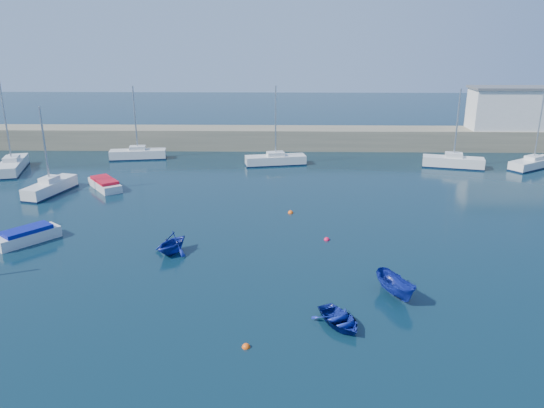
{
  "coord_description": "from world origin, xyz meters",
  "views": [
    {
      "loc": [
        1.23,
        -21.71,
        14.65
      ],
      "look_at": [
        0.43,
        17.84,
        1.6
      ],
      "focal_mm": 35.0,
      "sensor_mm": 36.0,
      "label": 1
    }
  ],
  "objects_px": {
    "harbor_office": "(511,109)",
    "dinghy_left": "(172,243)",
    "motorboat_1": "(28,236)",
    "dinghy_right": "(396,287)",
    "sailboat_7": "(453,162)",
    "motorboat_2": "(105,184)",
    "sailboat_4": "(13,165)",
    "sailboat_8": "(533,163)",
    "sailboat_3": "(50,187)",
    "dinghy_center": "(339,320)",
    "sailboat_6": "(276,160)",
    "sailboat_5": "(138,154)"
  },
  "relations": [
    {
      "from": "harbor_office",
      "to": "dinghy_left",
      "type": "bearing_deg",
      "value": -136.68
    },
    {
      "from": "sailboat_6",
      "to": "motorboat_2",
      "type": "height_order",
      "value": "sailboat_6"
    },
    {
      "from": "motorboat_2",
      "to": "sailboat_8",
      "type": "bearing_deg",
      "value": -25.43
    },
    {
      "from": "sailboat_7",
      "to": "dinghy_right",
      "type": "bearing_deg",
      "value": 171.36
    },
    {
      "from": "sailboat_4",
      "to": "motorboat_2",
      "type": "distance_m",
      "value": 13.69
    },
    {
      "from": "harbor_office",
      "to": "dinghy_left",
      "type": "relative_size",
      "value": 3.46
    },
    {
      "from": "harbor_office",
      "to": "motorboat_2",
      "type": "xyz_separation_m",
      "value": [
        -45.94,
        -18.87,
        -4.63
      ]
    },
    {
      "from": "dinghy_left",
      "to": "sailboat_4",
      "type": "bearing_deg",
      "value": 162.33
    },
    {
      "from": "sailboat_6",
      "to": "dinghy_center",
      "type": "relative_size",
      "value": 2.85
    },
    {
      "from": "sailboat_6",
      "to": "motorboat_2",
      "type": "relative_size",
      "value": 1.8
    },
    {
      "from": "sailboat_6",
      "to": "dinghy_right",
      "type": "height_order",
      "value": "sailboat_6"
    },
    {
      "from": "sailboat_5",
      "to": "dinghy_right",
      "type": "bearing_deg",
      "value": -154.03
    },
    {
      "from": "sailboat_5",
      "to": "dinghy_right",
      "type": "distance_m",
      "value": 41.23
    },
    {
      "from": "dinghy_right",
      "to": "dinghy_center",
      "type": "bearing_deg",
      "value": -160.87
    },
    {
      "from": "harbor_office",
      "to": "dinghy_center",
      "type": "height_order",
      "value": "harbor_office"
    },
    {
      "from": "sailboat_4",
      "to": "sailboat_6",
      "type": "bearing_deg",
      "value": -8.2
    },
    {
      "from": "sailboat_4",
      "to": "sailboat_8",
      "type": "relative_size",
      "value": 1.12
    },
    {
      "from": "sailboat_8",
      "to": "dinghy_left",
      "type": "distance_m",
      "value": 42.97
    },
    {
      "from": "motorboat_2",
      "to": "sailboat_7",
      "type": "bearing_deg",
      "value": -22.7
    },
    {
      "from": "sailboat_4",
      "to": "motorboat_1",
      "type": "height_order",
      "value": "sailboat_4"
    },
    {
      "from": "sailboat_7",
      "to": "dinghy_left",
      "type": "distance_m",
      "value": 36.06
    },
    {
      "from": "motorboat_1",
      "to": "dinghy_right",
      "type": "height_order",
      "value": "dinghy_right"
    },
    {
      "from": "harbor_office",
      "to": "motorboat_1",
      "type": "bearing_deg",
      "value": -145.44
    },
    {
      "from": "sailboat_7",
      "to": "motorboat_2",
      "type": "xyz_separation_m",
      "value": [
        -36.17,
        -9.01,
        -0.19
      ]
    },
    {
      "from": "sailboat_6",
      "to": "motorboat_1",
      "type": "relative_size",
      "value": 2.02
    },
    {
      "from": "motorboat_1",
      "to": "dinghy_left",
      "type": "height_order",
      "value": "dinghy_left"
    },
    {
      "from": "sailboat_5",
      "to": "dinghy_center",
      "type": "relative_size",
      "value": 2.75
    },
    {
      "from": "harbor_office",
      "to": "motorboat_2",
      "type": "height_order",
      "value": "harbor_office"
    },
    {
      "from": "sailboat_5",
      "to": "sailboat_7",
      "type": "distance_m",
      "value": 36.33
    },
    {
      "from": "sailboat_6",
      "to": "motorboat_2",
      "type": "distance_m",
      "value": 19.1
    },
    {
      "from": "harbor_office",
      "to": "sailboat_5",
      "type": "relative_size",
      "value": 1.17
    },
    {
      "from": "sailboat_6",
      "to": "dinghy_left",
      "type": "height_order",
      "value": "sailboat_6"
    },
    {
      "from": "dinghy_left",
      "to": "dinghy_right",
      "type": "relative_size",
      "value": 0.86
    },
    {
      "from": "sailboat_6",
      "to": "dinghy_center",
      "type": "distance_m",
      "value": 34.58
    },
    {
      "from": "sailboat_5",
      "to": "sailboat_6",
      "type": "xyz_separation_m",
      "value": [
        16.38,
        -2.53,
        -0.03
      ]
    },
    {
      "from": "harbor_office",
      "to": "dinghy_left",
      "type": "distance_m",
      "value": 50.11
    },
    {
      "from": "sailboat_3",
      "to": "motorboat_2",
      "type": "relative_size",
      "value": 1.66
    },
    {
      "from": "sailboat_4",
      "to": "sailboat_8",
      "type": "height_order",
      "value": "sailboat_4"
    },
    {
      "from": "dinghy_center",
      "to": "harbor_office",
      "type": "bearing_deg",
      "value": 32.58
    },
    {
      "from": "sailboat_7",
      "to": "motorboat_1",
      "type": "distance_m",
      "value": 43.7
    },
    {
      "from": "sailboat_8",
      "to": "motorboat_1",
      "type": "bearing_deg",
      "value": 81.59
    },
    {
      "from": "sailboat_6",
      "to": "dinghy_left",
      "type": "relative_size",
      "value": 3.07
    },
    {
      "from": "sailboat_7",
      "to": "sailboat_8",
      "type": "distance_m",
      "value": 8.86
    },
    {
      "from": "sailboat_6",
      "to": "dinghy_right",
      "type": "bearing_deg",
      "value": -178.32
    },
    {
      "from": "sailboat_8",
      "to": "dinghy_center",
      "type": "height_order",
      "value": "sailboat_8"
    },
    {
      "from": "sailboat_7",
      "to": "sailboat_8",
      "type": "xyz_separation_m",
      "value": [
        8.85,
        -0.05,
        -0.11
      ]
    },
    {
      "from": "harbor_office",
      "to": "dinghy_right",
      "type": "relative_size",
      "value": 2.98
    },
    {
      "from": "dinghy_left",
      "to": "dinghy_right",
      "type": "distance_m",
      "value": 15.31
    },
    {
      "from": "dinghy_center",
      "to": "dinghy_left",
      "type": "xyz_separation_m",
      "value": [
        -10.57,
        9.16,
        0.44
      ]
    },
    {
      "from": "sailboat_3",
      "to": "dinghy_center",
      "type": "height_order",
      "value": "sailboat_3"
    }
  ]
}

